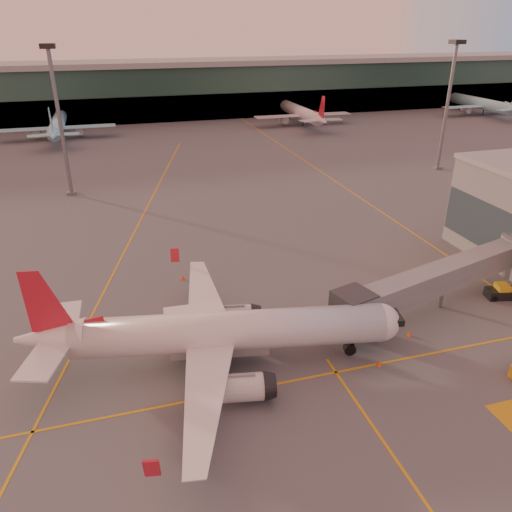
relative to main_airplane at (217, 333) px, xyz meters
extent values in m
plane|color=#4C4F54|center=(4.98, -9.26, -3.40)|extent=(600.00, 600.00, 0.00)
cube|color=gold|center=(4.98, -4.26, -3.39)|extent=(80.00, 0.25, 0.01)
cube|color=gold|center=(-5.02, 35.74, -3.39)|extent=(31.30, 115.98, 0.01)
cube|color=gold|center=(34.98, 60.74, -3.39)|extent=(0.25, 160.00, 0.01)
cube|color=gold|center=(9.98, -17.26, -3.39)|extent=(0.25, 30.00, 0.01)
cube|color=#19382D|center=(4.98, 132.74, 4.60)|extent=(400.00, 18.00, 16.00)
cube|color=gray|center=(4.98, 132.74, 13.40)|extent=(400.00, 20.00, 1.60)
cube|color=black|center=(4.98, 124.24, 0.60)|extent=(400.00, 1.00, 8.00)
cube|color=#2D3D47|center=(38.03, 8.74, 1.60)|extent=(0.30, 21.60, 6.00)
cylinder|color=slate|center=(-15.02, 56.74, 9.10)|extent=(0.70, 0.70, 25.00)
cube|color=black|center=(-15.02, 56.74, 21.80)|extent=(2.40, 2.40, 0.80)
cube|color=slate|center=(-15.02, 56.74, -3.15)|extent=(1.60, 1.60, 0.50)
cylinder|color=slate|center=(59.98, 52.74, 9.10)|extent=(0.70, 0.70, 25.00)
cube|color=black|center=(59.98, 52.74, 21.80)|extent=(2.40, 2.40, 0.80)
cube|color=slate|center=(59.98, 52.74, -3.15)|extent=(1.60, 1.60, 0.50)
cylinder|color=silver|center=(1.17, -0.22, 0.19)|extent=(28.14, 8.69, 3.59)
sphere|color=silver|center=(14.91, -2.80, 0.19)|extent=(3.52, 3.52, 3.52)
cube|color=black|center=(15.92, -2.99, 0.64)|extent=(2.02, 2.59, 0.63)
cone|color=silver|center=(-14.24, 2.68, 0.46)|extent=(6.66, 4.48, 3.41)
cube|color=silver|center=(-14.48, -0.40, 0.55)|extent=(4.60, 6.42, 0.18)
cylinder|color=silver|center=(0.83, -5.71, -1.78)|extent=(4.12, 2.99, 2.33)
cylinder|color=black|center=(-1.27, -2.14, -2.59)|extent=(1.82, 1.53, 1.62)
cylinder|color=black|center=(-1.27, -2.14, -2.10)|extent=(0.32, 0.32, 0.99)
cube|color=silver|center=(-13.34, 5.63, 0.55)|extent=(3.16, 5.92, 0.18)
cylinder|color=silver|center=(2.85, 5.02, -1.78)|extent=(4.12, 2.99, 2.33)
cylinder|color=black|center=(-0.41, 2.45, -2.59)|extent=(1.82, 1.53, 1.62)
cylinder|color=black|center=(-0.41, 2.45, -2.10)|extent=(0.32, 0.32, 0.99)
cube|color=slate|center=(0.17, -0.03, -0.98)|extent=(9.24, 4.46, 1.44)
cylinder|color=black|center=(12.23, -2.30, -2.59)|extent=(1.24, 0.91, 1.13)
cube|color=slate|center=(25.97, 3.07, 0.49)|extent=(26.73, 9.85, 2.70)
cube|color=#2D3035|center=(13.46, -0.01, 0.49)|extent=(4.20, 4.20, 3.00)
cube|color=#2D3035|center=(14.96, 0.89, -2.20)|extent=(1.60, 2.40, 2.40)
cylinder|color=black|center=(14.96, -0.21, -3.00)|extent=(0.80, 0.40, 0.80)
cylinder|color=black|center=(14.96, 1.99, -3.00)|extent=(0.80, 0.40, 0.80)
cylinder|color=slate|center=(25.97, 3.07, -2.10)|extent=(0.50, 0.50, 2.59)
cube|color=#A43017|center=(-1.28, 3.05, -2.69)|extent=(3.13, 2.41, 1.43)
cube|color=silver|center=(-1.56, 3.07, -0.45)|extent=(5.61, 2.60, 2.66)
cylinder|color=black|center=(-3.03, 1.99, -2.97)|extent=(0.87, 0.37, 0.86)
cylinder|color=black|center=(0.39, 1.84, -2.97)|extent=(0.87, 0.37, 0.86)
cube|color=black|center=(33.92, 2.82, -2.86)|extent=(3.63, 2.44, 1.08)
cube|color=gold|center=(33.92, 2.82, -2.13)|extent=(1.68, 1.82, 0.88)
cylinder|color=black|center=(32.60, 2.32, -3.06)|extent=(0.73, 0.43, 0.68)
cone|color=#F24F0C|center=(19.58, -1.03, -3.12)|extent=(0.45, 0.45, 0.57)
cube|color=#F24F0C|center=(19.58, -1.03, -3.38)|extent=(0.39, 0.39, 0.03)
cone|color=#F24F0C|center=(-0.61, 17.61, -3.08)|extent=(0.50, 0.50, 0.64)
cube|color=#F24F0C|center=(-0.61, 17.61, -3.38)|extent=(0.44, 0.44, 0.03)
cone|color=#F24F0C|center=(14.24, -4.46, -3.12)|extent=(0.44, 0.44, 0.56)
cube|color=#F24F0C|center=(14.24, -4.46, -3.38)|extent=(0.38, 0.38, 0.03)
camera|label=1|loc=(-7.28, -37.15, 25.55)|focal=35.00mm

